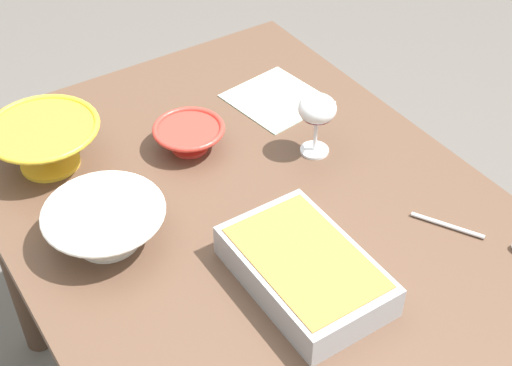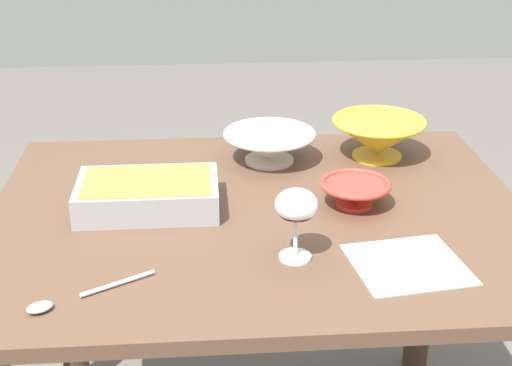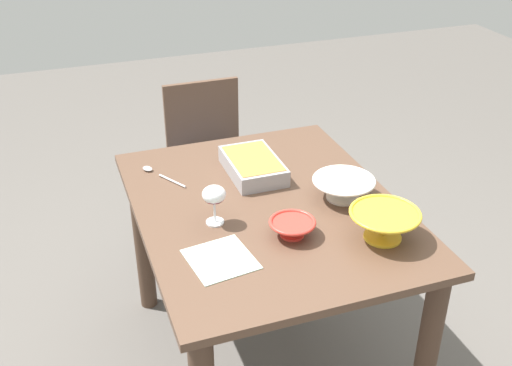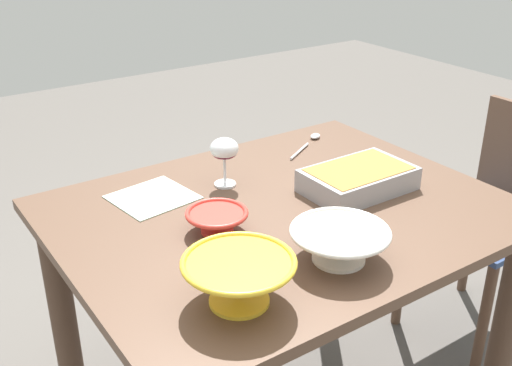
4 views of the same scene
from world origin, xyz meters
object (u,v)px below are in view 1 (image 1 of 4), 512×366
dining_table (246,250)px  mixing_bowl (46,143)px  small_bowl (189,135)px  serving_spoon (498,241)px  serving_bowl (105,223)px  napkin (276,99)px  casserole_dish (305,268)px  wine_glass (317,112)px

dining_table → mixing_bowl: bearing=-138.4°
small_bowl → serving_spoon: small_bowl is taller
serving_bowl → serving_spoon: (0.40, 0.60, -0.04)m
dining_table → napkin: size_ratio=5.68×
dining_table → napkin: 0.38m
casserole_dish → mixing_bowl: bearing=-155.6°
mixing_bowl → dining_table: bearing=41.6°
dining_table → napkin: napkin is taller
serving_bowl → serving_spoon: serving_bowl is taller
wine_glass → napkin: bearing=168.5°
wine_glass → mixing_bowl: (-0.27, -0.49, -0.05)m
napkin → serving_bowl: bearing=-68.2°
casserole_dish → serving_spoon: (0.12, 0.35, -0.03)m
mixing_bowl → small_bowl: (0.11, 0.27, -0.02)m
dining_table → serving_bowl: bearing=-99.5°
small_bowl → casserole_dish: bearing=-2.5°
mixing_bowl → serving_bowl: bearing=1.7°
small_bowl → napkin: small_bowl is taller
dining_table → casserole_dish: casserole_dish is taller
casserole_dish → wine_glass: bearing=140.6°
wine_glass → serving_bowl: (0.00, -0.48, -0.06)m
small_bowl → napkin: (-0.05, 0.26, -0.03)m
serving_bowl → mixing_bowl: bearing=-178.3°
wine_glass → small_bowl: (-0.16, -0.22, -0.07)m
wine_glass → serving_spoon: (0.40, 0.12, -0.10)m
dining_table → serving_spoon: (0.35, 0.33, 0.15)m
casserole_dish → serving_spoon: size_ratio=1.41×
serving_spoon → wine_glass: bearing=-163.5°
serving_bowl → napkin: 0.56m
napkin → mixing_bowl: bearing=-96.7°
mixing_bowl → small_bowl: bearing=67.7°
napkin → small_bowl: bearing=-79.3°
casserole_dish → napkin: 0.56m
wine_glass → serving_bowl: size_ratio=0.62×
casserole_dish → napkin: casserole_dish is taller
wine_glass → casserole_dish: wine_glass is taller
serving_bowl → dining_table: bearing=80.5°
dining_table → wine_glass: size_ratio=8.12×
wine_glass → small_bowl: 0.28m
mixing_bowl → serving_spoon: size_ratio=1.09×
mixing_bowl → small_bowl: mixing_bowl is taller
serving_spoon → napkin: (-0.61, -0.08, -0.01)m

